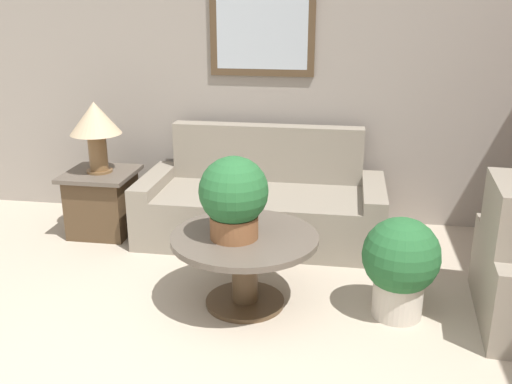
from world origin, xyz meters
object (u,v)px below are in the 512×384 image
at_px(coffee_table, 245,254).
at_px(table_lamp, 95,123).
at_px(side_table, 102,202).
at_px(couch_main, 262,205).
at_px(potted_plant_floor, 400,263).
at_px(potted_plant_on_table, 234,196).

height_order(coffee_table, table_lamp, table_lamp).
xyz_separation_m(coffee_table, side_table, (-1.43, 1.03, -0.08)).
height_order(couch_main, potted_plant_floor, couch_main).
bearing_deg(side_table, potted_plant_on_table, -37.98).
relative_size(coffee_table, table_lamp, 1.61).
bearing_deg(table_lamp, couch_main, 4.89).
xyz_separation_m(couch_main, potted_plant_on_table, (0.00, -1.19, 0.49)).
relative_size(coffee_table, side_table, 1.67).
height_order(coffee_table, potted_plant_on_table, potted_plant_on_table).
height_order(side_table, table_lamp, table_lamp).
relative_size(side_table, table_lamp, 0.96).
relative_size(potted_plant_on_table, potted_plant_floor, 0.80).
distance_m(coffee_table, potted_plant_on_table, 0.42).
xyz_separation_m(side_table, table_lamp, (0.00, -0.00, 0.69)).
distance_m(potted_plant_on_table, potted_plant_floor, 1.13).
height_order(couch_main, table_lamp, table_lamp).
bearing_deg(coffee_table, side_table, 144.41).
distance_m(couch_main, side_table, 1.38).
xyz_separation_m(side_table, potted_plant_on_table, (1.38, -1.07, 0.49)).
distance_m(side_table, potted_plant_on_table, 1.81).
bearing_deg(potted_plant_floor, coffee_table, -179.31).
height_order(couch_main, side_table, couch_main).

